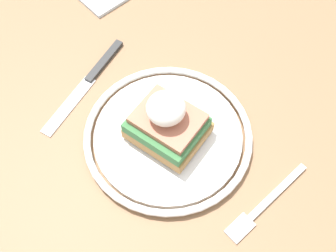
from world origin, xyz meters
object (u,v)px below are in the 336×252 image
at_px(fork, 264,205).
at_px(knife, 90,78).
at_px(plate, 168,136).
at_px(sandwich, 167,122).

bearing_deg(fork, knife, -4.24).
bearing_deg(plate, knife, -5.44).
distance_m(plate, sandwich, 0.04).
height_order(sandwich, knife, sandwich).
bearing_deg(knife, plate, 174.56).
relative_size(plate, sandwich, 2.43).
relative_size(sandwich, fork, 0.67).
xyz_separation_m(sandwich, fork, (-0.16, 0.01, -0.04)).
distance_m(plate, knife, 0.16).
relative_size(plate, fork, 1.63).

